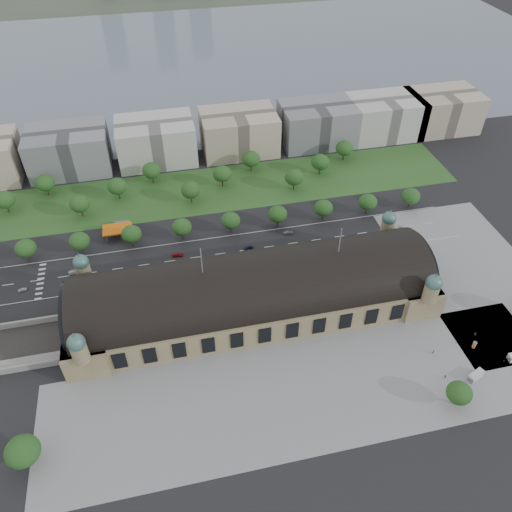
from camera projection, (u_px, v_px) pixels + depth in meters
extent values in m
plane|color=black|center=(254.00, 309.00, 211.50)|extent=(900.00, 900.00, 0.00)
cube|color=#96885D|center=(254.00, 299.00, 207.52)|extent=(150.00, 40.00, 12.00)
cube|color=#96885D|center=(88.00, 326.00, 196.60)|extent=(16.00, 43.00, 12.00)
cube|color=#96885D|center=(403.00, 275.00, 218.43)|extent=(16.00, 43.00, 12.00)
cylinder|color=black|center=(254.00, 289.00, 203.53)|extent=(144.00, 37.60, 37.60)
cylinder|color=black|center=(67.00, 315.00, 190.31)|extent=(1.20, 32.00, 32.00)
cylinder|color=black|center=(419.00, 259.00, 214.10)|extent=(1.20, 32.00, 32.00)
cylinder|color=#96885D|center=(84.00, 272.00, 205.28)|extent=(6.00, 6.00, 8.00)
sphere|color=#456F67|center=(81.00, 262.00, 201.62)|extent=(6.40, 6.40, 6.40)
cone|color=#456F67|center=(78.00, 255.00, 198.97)|extent=(1.00, 1.00, 2.50)
cylinder|color=#96885D|center=(387.00, 228.00, 227.11)|extent=(6.00, 6.00, 8.00)
sphere|color=#456F67|center=(389.00, 218.00, 223.46)|extent=(6.40, 6.40, 6.40)
cone|color=#456F67|center=(391.00, 211.00, 220.80)|extent=(1.00, 1.00, 2.50)
cylinder|color=#96885D|center=(80.00, 352.00, 174.63)|extent=(6.00, 6.00, 8.00)
sphere|color=#456F67|center=(76.00, 342.00, 170.98)|extent=(6.40, 6.40, 6.40)
cone|color=#456F67|center=(73.00, 335.00, 168.32)|extent=(1.00, 1.00, 2.50)
cylinder|color=#96885D|center=(431.00, 293.00, 196.47)|extent=(6.00, 6.00, 8.00)
sphere|color=#456F67|center=(434.00, 283.00, 192.82)|extent=(6.40, 6.40, 6.40)
cone|color=#456F67|center=(437.00, 275.00, 190.16)|extent=(1.00, 1.00, 2.50)
cylinder|color=#59595B|center=(201.00, 261.00, 187.32)|extent=(0.50, 0.50, 12.00)
cylinder|color=#59595B|center=(340.00, 240.00, 196.28)|extent=(0.50, 0.50, 12.00)
cube|color=gray|center=(306.00, 392.00, 181.03)|extent=(190.00, 48.00, 0.12)
cube|color=gray|center=(473.00, 272.00, 228.29)|extent=(56.00, 100.00, 0.12)
cube|color=black|center=(195.00, 258.00, 235.97)|extent=(260.00, 26.00, 0.10)
cube|color=#2C5221|center=(191.00, 192.00, 276.91)|extent=(300.00, 45.00, 0.10)
cube|color=orange|center=(117.00, 229.00, 244.65)|extent=(14.00, 9.00, 0.70)
cube|color=#59595B|center=(122.00, 226.00, 251.41)|extent=(7.00, 5.00, 3.20)
cylinder|color=#59595B|center=(107.00, 230.00, 247.75)|extent=(0.50, 0.50, 4.40)
cylinder|color=#59595B|center=(129.00, 228.00, 249.54)|extent=(0.50, 0.50, 4.40)
cylinder|color=#59595B|center=(107.00, 239.00, 243.08)|extent=(0.50, 0.50, 4.40)
cylinder|color=#59595B|center=(130.00, 235.00, 244.87)|extent=(0.50, 0.50, 4.40)
cube|color=slate|center=(179.00, 58.00, 428.92)|extent=(700.00, 320.00, 0.08)
cube|color=gray|center=(69.00, 150.00, 287.53)|extent=(45.00, 32.00, 24.00)
cube|color=beige|center=(156.00, 141.00, 295.68)|extent=(45.00, 32.00, 24.00)
cube|color=#C3AE99|center=(239.00, 132.00, 303.83)|extent=(45.00, 32.00, 24.00)
cube|color=gray|center=(317.00, 124.00, 311.97)|extent=(45.00, 32.00, 24.00)
cube|color=beige|center=(384.00, 117.00, 319.31)|extent=(45.00, 32.00, 24.00)
cube|color=#C3AE99|center=(441.00, 111.00, 325.83)|extent=(45.00, 32.00, 24.00)
cylinder|color=#2D2116|center=(29.00, 257.00, 233.09)|extent=(0.70, 0.70, 4.32)
ellipsoid|color=#1D4619|center=(26.00, 248.00, 229.58)|extent=(9.60, 9.60, 8.16)
cylinder|color=#2D2116|center=(82.00, 250.00, 237.00)|extent=(0.70, 0.70, 4.32)
ellipsoid|color=#1D4619|center=(79.00, 241.00, 233.49)|extent=(9.60, 9.60, 8.16)
cylinder|color=#2D2116|center=(133.00, 242.00, 240.91)|extent=(0.70, 0.70, 4.32)
ellipsoid|color=#1D4619|center=(131.00, 234.00, 237.41)|extent=(9.60, 9.60, 8.16)
cylinder|color=#2D2116|center=(183.00, 236.00, 244.82)|extent=(0.70, 0.70, 4.32)
ellipsoid|color=#1D4619|center=(182.00, 227.00, 241.32)|extent=(9.60, 9.60, 8.16)
cylinder|color=#2D2116|center=(231.00, 229.00, 248.73)|extent=(0.70, 0.70, 4.32)
ellipsoid|color=#1D4619|center=(231.00, 221.00, 245.23)|extent=(9.60, 9.60, 8.16)
cylinder|color=#2D2116|center=(277.00, 223.00, 252.65)|extent=(0.70, 0.70, 4.32)
ellipsoid|color=#1D4619|center=(278.00, 214.00, 249.14)|extent=(9.60, 9.60, 8.16)
cylinder|color=#2D2116|center=(323.00, 216.00, 256.56)|extent=(0.70, 0.70, 4.32)
ellipsoid|color=#1D4619|center=(323.00, 208.00, 253.05)|extent=(9.60, 9.60, 8.16)
cylinder|color=#2D2116|center=(366.00, 210.00, 260.47)|extent=(0.70, 0.70, 4.32)
ellipsoid|color=#1D4619|center=(368.00, 202.00, 256.96)|extent=(9.60, 9.60, 8.16)
cylinder|color=#2D2116|center=(409.00, 204.00, 264.38)|extent=(0.70, 0.70, 4.32)
ellipsoid|color=#1D4619|center=(411.00, 196.00, 260.87)|extent=(9.60, 9.60, 8.16)
cylinder|color=#2D2116|center=(8.00, 209.00, 261.17)|extent=(0.70, 0.70, 4.68)
ellipsoid|color=#1D4619|center=(5.00, 200.00, 257.37)|extent=(10.40, 10.40, 8.84)
cylinder|color=#2D2116|center=(48.00, 192.00, 273.02)|extent=(0.70, 0.70, 4.68)
ellipsoid|color=#1D4619|center=(45.00, 183.00, 269.22)|extent=(10.40, 10.40, 8.84)
cylinder|color=#2D2116|center=(82.00, 213.00, 258.61)|extent=(0.70, 0.70, 4.68)
ellipsoid|color=#1D4619|center=(80.00, 204.00, 254.81)|extent=(10.40, 10.40, 8.84)
cylinder|color=#2D2116|center=(119.00, 195.00, 270.46)|extent=(0.70, 0.70, 4.68)
ellipsoid|color=#1D4619|center=(117.00, 186.00, 266.66)|extent=(10.40, 10.40, 8.84)
cylinder|color=#2D2116|center=(153.00, 179.00, 282.31)|extent=(0.70, 0.70, 4.68)
ellipsoid|color=#1D4619|center=(151.00, 170.00, 278.51)|extent=(10.40, 10.40, 8.84)
cylinder|color=#2D2116|center=(192.00, 199.00, 267.90)|extent=(0.70, 0.70, 4.68)
ellipsoid|color=#1D4619|center=(191.00, 190.00, 264.10)|extent=(10.40, 10.40, 8.84)
cylinder|color=#2D2116|center=(223.00, 182.00, 279.75)|extent=(0.70, 0.70, 4.68)
ellipsoid|color=#1D4619|center=(222.00, 174.00, 275.95)|extent=(10.40, 10.40, 8.84)
cylinder|color=#2D2116|center=(251.00, 168.00, 291.60)|extent=(0.70, 0.70, 4.68)
ellipsoid|color=#1D4619|center=(251.00, 159.00, 287.80)|extent=(10.40, 10.40, 8.84)
cylinder|color=#2D2116|center=(294.00, 186.00, 277.18)|extent=(0.70, 0.70, 4.68)
ellipsoid|color=#1D4619|center=(294.00, 177.00, 273.39)|extent=(10.40, 10.40, 8.84)
cylinder|color=#2D2116|center=(319.00, 171.00, 289.04)|extent=(0.70, 0.70, 4.68)
ellipsoid|color=#1D4619|center=(320.00, 162.00, 285.24)|extent=(10.40, 10.40, 8.84)
cylinder|color=#2D2116|center=(343.00, 157.00, 300.89)|extent=(0.70, 0.70, 4.68)
ellipsoid|color=#1D4619|center=(344.00, 148.00, 297.09)|extent=(10.40, 10.40, 8.84)
cylinder|color=#2D2116|center=(28.00, 460.00, 159.62)|extent=(0.70, 0.70, 4.68)
ellipsoid|color=#1D4619|center=(23.00, 451.00, 155.82)|extent=(11.00, 11.00, 9.35)
cylinder|color=#2D2116|center=(456.00, 401.00, 176.19)|extent=(0.70, 0.70, 3.96)
ellipsoid|color=#1D4619|center=(459.00, 393.00, 172.97)|extent=(9.00, 9.00, 7.65)
imported|color=silver|center=(22.00, 290.00, 219.18)|extent=(3.95, 1.95, 1.29)
imported|color=gray|center=(74.00, 272.00, 227.30)|extent=(4.90, 1.74, 1.61)
imported|color=maroon|center=(178.00, 255.00, 236.30)|extent=(5.29, 2.48, 1.49)
imported|color=#1B204E|center=(248.00, 248.00, 240.14)|extent=(4.92, 2.47, 1.61)
imported|color=#55575C|center=(288.00, 233.00, 248.71)|extent=(4.84, 1.70, 1.59)
imported|color=silver|center=(399.00, 228.00, 251.99)|extent=(5.05, 2.84, 1.33)
imported|color=black|center=(92.00, 291.00, 218.31)|extent=(4.51, 3.45, 1.43)
imported|color=maroon|center=(102.00, 290.00, 219.04)|extent=(5.64, 5.24, 1.47)
imported|color=#192647|center=(116.00, 294.00, 217.10)|extent=(4.94, 4.32, 1.37)
imported|color=#525359|center=(104.00, 292.00, 217.96)|extent=(4.69, 3.77, 1.50)
imported|color=silver|center=(138.00, 284.00, 221.62)|extent=(4.34, 2.75, 1.35)
imported|color=gray|center=(135.00, 291.00, 218.43)|extent=(5.45, 4.89, 1.41)
imported|color=black|center=(153.00, 288.00, 219.76)|extent=(4.64, 4.20, 1.30)
imported|color=red|center=(239.00, 265.00, 230.04)|extent=(10.80, 2.92, 2.98)
imported|color=white|center=(265.00, 259.00, 232.80)|extent=(11.47, 3.71, 3.14)
imported|color=silver|center=(290.00, 249.00, 237.74)|extent=(12.69, 3.77, 3.49)
cube|color=white|center=(511.00, 359.00, 190.93)|extent=(1.90, 2.55, 2.03)
cube|color=silver|center=(476.00, 376.00, 184.69)|extent=(7.09, 4.93, 2.85)
cube|color=silver|center=(471.00, 379.00, 183.95)|extent=(2.54, 2.90, 1.97)
cylinder|color=#DA3655|center=(474.00, 345.00, 195.24)|extent=(1.35, 1.35, 2.89)
cylinder|color=#59595B|center=(475.00, 343.00, 194.21)|extent=(1.64, 1.64, 0.24)
imported|color=gray|center=(433.00, 352.00, 193.40)|extent=(0.80, 0.81, 1.89)
imported|color=gray|center=(475.00, 334.00, 200.16)|extent=(0.89, 1.06, 1.90)
imported|color=gray|center=(504.00, 361.00, 190.48)|extent=(0.92, 0.50, 1.52)
imported|color=gray|center=(445.00, 377.00, 184.97)|extent=(1.00, 1.14, 1.66)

